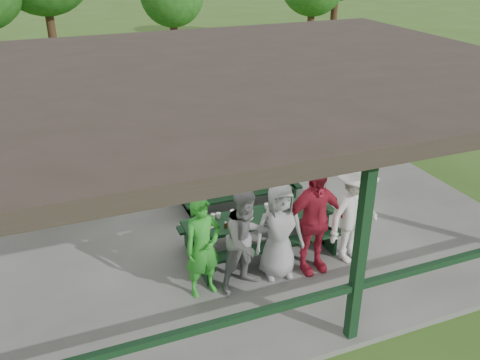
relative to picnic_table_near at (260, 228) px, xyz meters
name	(u,v)px	position (x,y,z in m)	size (l,w,h in m)	color
ground	(251,221)	(0.34, 1.20, -0.58)	(90.00, 90.00, 0.00)	#34571B
concrete_slab	(251,219)	(0.34, 1.20, -0.53)	(10.00, 8.00, 0.10)	#61615C
pavilion_structure	(253,74)	(0.34, 1.20, 2.59)	(10.60, 8.60, 3.24)	black
picnic_table_near	(260,228)	(0.00, 0.00, 0.00)	(2.84, 1.39, 0.75)	black
picnic_table_far	(235,182)	(0.29, 2.00, -0.01)	(2.62, 1.39, 0.75)	black
table_setting	(259,213)	(0.00, 0.04, 0.30)	(2.39, 0.45, 0.10)	white
contestant_green	(203,247)	(-1.36, -0.81, 0.40)	(0.64, 0.42, 1.76)	green
contestant_grey_left	(246,240)	(-0.64, -0.91, 0.44)	(0.89, 0.70, 1.84)	gray
contestant_grey_mid	(279,231)	(0.00, -0.80, 0.40)	(0.86, 0.56, 1.76)	#959598
contestant_red	(314,221)	(0.61, -0.89, 0.51)	(1.16, 0.48, 1.98)	#A51D30
contestant_white_fedora	(354,214)	(1.44, -0.88, 0.47)	(1.38, 1.03, 1.95)	silver
spectator_lblue	(202,160)	(-0.20, 2.88, 0.26)	(1.38, 0.44, 1.49)	#7BA6BF
spectator_blue	(162,151)	(-0.99, 3.37, 0.41)	(0.65, 0.43, 1.78)	teal
spectator_grey	(290,143)	(2.07, 2.86, 0.36)	(0.82, 0.64, 1.68)	gray
pickup_truck	(157,77)	(0.64, 10.90, 0.20)	(2.59, 5.63, 1.56)	silver
farm_trailer	(92,108)	(-2.00, 8.38, 0.07)	(3.79, 1.86, 1.32)	#1B3899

